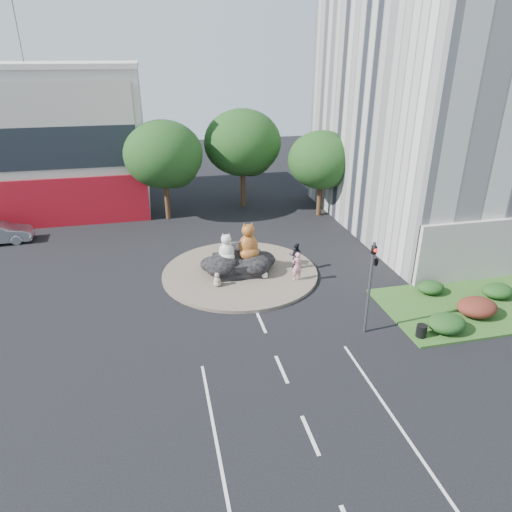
{
  "coord_description": "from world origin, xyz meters",
  "views": [
    {
      "loc": [
        -4.84,
        -16.13,
        13.22
      ],
      "look_at": [
        0.66,
        8.2,
        2.0
      ],
      "focal_mm": 32.0,
      "sensor_mm": 36.0,
      "label": 1
    }
  ],
  "objects_px": {
    "cat_tabby": "(248,240)",
    "kitten_calico": "(217,279)",
    "kitten_white": "(265,272)",
    "pedestrian_dark": "(296,255)",
    "litter_bin": "(421,331)",
    "pedestrian_pink": "(297,266)",
    "cat_white": "(226,247)"
  },
  "relations": [
    {
      "from": "litter_bin",
      "to": "pedestrian_pink",
      "type": "bearing_deg",
      "value": 120.66
    },
    {
      "from": "kitten_white",
      "to": "pedestrian_dark",
      "type": "height_order",
      "value": "pedestrian_dark"
    },
    {
      "from": "cat_tabby",
      "to": "kitten_calico",
      "type": "relative_size",
      "value": 2.65
    },
    {
      "from": "pedestrian_pink",
      "to": "kitten_calico",
      "type": "bearing_deg",
      "value": -11.19
    },
    {
      "from": "cat_tabby",
      "to": "litter_bin",
      "type": "height_order",
      "value": "cat_tabby"
    },
    {
      "from": "cat_white",
      "to": "pedestrian_pink",
      "type": "bearing_deg",
      "value": -4.78
    },
    {
      "from": "cat_tabby",
      "to": "cat_white",
      "type": "bearing_deg",
      "value": -176.02
    },
    {
      "from": "cat_tabby",
      "to": "pedestrian_pink",
      "type": "xyz_separation_m",
      "value": [
        2.66,
        -1.93,
        -1.18
      ]
    },
    {
      "from": "kitten_calico",
      "to": "kitten_white",
      "type": "bearing_deg",
      "value": 57.62
    },
    {
      "from": "kitten_calico",
      "to": "pedestrian_pink",
      "type": "relative_size",
      "value": 0.49
    },
    {
      "from": "kitten_calico",
      "to": "litter_bin",
      "type": "distance_m",
      "value": 11.88
    },
    {
      "from": "cat_tabby",
      "to": "kitten_calico",
      "type": "distance_m",
      "value": 3.27
    },
    {
      "from": "kitten_white",
      "to": "pedestrian_dark",
      "type": "xyz_separation_m",
      "value": [
        2.32,
        1.01,
        0.5
      ]
    },
    {
      "from": "pedestrian_dark",
      "to": "kitten_calico",
      "type": "bearing_deg",
      "value": 39.33
    },
    {
      "from": "pedestrian_pink",
      "to": "pedestrian_dark",
      "type": "bearing_deg",
      "value": -112.76
    },
    {
      "from": "kitten_white",
      "to": "cat_tabby",
      "type": "bearing_deg",
      "value": 115.99
    },
    {
      "from": "litter_bin",
      "to": "kitten_calico",
      "type": "bearing_deg",
      "value": 140.96
    },
    {
      "from": "pedestrian_pink",
      "to": "kitten_white",
      "type": "bearing_deg",
      "value": -28.69
    },
    {
      "from": "cat_tabby",
      "to": "pedestrian_dark",
      "type": "bearing_deg",
      "value": -7.17
    },
    {
      "from": "pedestrian_dark",
      "to": "cat_tabby",
      "type": "bearing_deg",
      "value": 20.3
    },
    {
      "from": "cat_white",
      "to": "kitten_calico",
      "type": "relative_size",
      "value": 2.07
    },
    {
      "from": "cat_tabby",
      "to": "kitten_white",
      "type": "relative_size",
      "value": 3.31
    },
    {
      "from": "kitten_white",
      "to": "pedestrian_pink",
      "type": "distance_m",
      "value": 2.08
    },
    {
      "from": "kitten_white",
      "to": "kitten_calico",
      "type": "bearing_deg",
      "value": -178.45
    },
    {
      "from": "pedestrian_dark",
      "to": "litter_bin",
      "type": "relative_size",
      "value": 2.71
    },
    {
      "from": "cat_white",
      "to": "litter_bin",
      "type": "relative_size",
      "value": 2.96
    },
    {
      "from": "cat_white",
      "to": "pedestrian_pink",
      "type": "relative_size",
      "value": 1.02
    },
    {
      "from": "cat_white",
      "to": "pedestrian_pink",
      "type": "height_order",
      "value": "cat_white"
    },
    {
      "from": "kitten_white",
      "to": "litter_bin",
      "type": "height_order",
      "value": "kitten_white"
    },
    {
      "from": "cat_white",
      "to": "kitten_calico",
      "type": "bearing_deg",
      "value": -101.49
    },
    {
      "from": "cat_tabby",
      "to": "pedestrian_dark",
      "type": "xyz_separation_m",
      "value": [
        3.11,
        -0.22,
        -1.24
      ]
    },
    {
      "from": "pedestrian_dark",
      "to": "litter_bin",
      "type": "xyz_separation_m",
      "value": [
        3.83,
        -8.93,
        -0.62
      ]
    }
  ]
}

